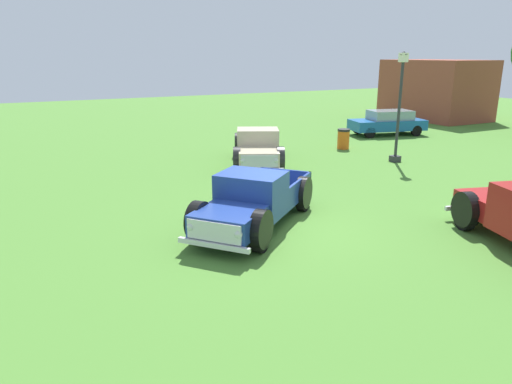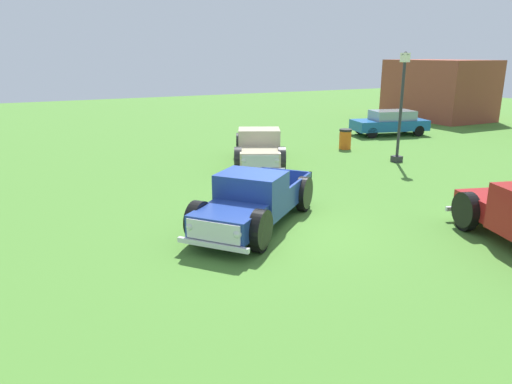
{
  "view_description": "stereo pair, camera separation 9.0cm",
  "coord_description": "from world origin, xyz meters",
  "px_view_note": "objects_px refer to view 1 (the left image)",
  "views": [
    {
      "loc": [
        10.15,
        -5.76,
        4.37
      ],
      "look_at": [
        -0.46,
        -0.31,
        0.9
      ],
      "focal_mm": 33.36,
      "sensor_mm": 36.0,
      "label": 1
    },
    {
      "loc": [
        10.19,
        -5.68,
        4.37
      ],
      "look_at": [
        -0.46,
        -0.31,
        0.9
      ],
      "focal_mm": 33.36,
      "sensor_mm": 36.0,
      "label": 2
    }
  ],
  "objects_px": {
    "pickup_truck_foreground": "(251,203)",
    "pickup_truck_behind_left": "(258,148)",
    "sedan_distant_a": "(388,122)",
    "lamp_post_near": "(399,105)",
    "trash_can": "(343,139)"
  },
  "relations": [
    {
      "from": "pickup_truck_foreground",
      "to": "pickup_truck_behind_left",
      "type": "bearing_deg",
      "value": 151.17
    },
    {
      "from": "sedan_distant_a",
      "to": "lamp_post_near",
      "type": "relative_size",
      "value": 0.98
    },
    {
      "from": "pickup_truck_foreground",
      "to": "lamp_post_near",
      "type": "relative_size",
      "value": 1.07
    },
    {
      "from": "pickup_truck_behind_left",
      "to": "sedan_distant_a",
      "type": "bearing_deg",
      "value": 109.23
    },
    {
      "from": "trash_can",
      "to": "pickup_truck_behind_left",
      "type": "bearing_deg",
      "value": -75.84
    },
    {
      "from": "pickup_truck_behind_left",
      "to": "trash_can",
      "type": "height_order",
      "value": "pickup_truck_behind_left"
    },
    {
      "from": "lamp_post_near",
      "to": "pickup_truck_foreground",
      "type": "bearing_deg",
      "value": -64.01
    },
    {
      "from": "lamp_post_near",
      "to": "sedan_distant_a",
      "type": "bearing_deg",
      "value": 140.55
    },
    {
      "from": "pickup_truck_foreground",
      "to": "lamp_post_near",
      "type": "xyz_separation_m",
      "value": [
        -4.39,
        9.01,
        1.65
      ]
    },
    {
      "from": "sedan_distant_a",
      "to": "lamp_post_near",
      "type": "height_order",
      "value": "lamp_post_near"
    },
    {
      "from": "lamp_post_near",
      "to": "trash_can",
      "type": "xyz_separation_m",
      "value": [
        -3.3,
        -0.21,
        -1.87
      ]
    },
    {
      "from": "pickup_truck_foreground",
      "to": "pickup_truck_behind_left",
      "type": "height_order",
      "value": "pickup_truck_behind_left"
    },
    {
      "from": "pickup_truck_behind_left",
      "to": "lamp_post_near",
      "type": "height_order",
      "value": "lamp_post_near"
    },
    {
      "from": "pickup_truck_behind_left",
      "to": "trash_can",
      "type": "bearing_deg",
      "value": 104.16
    },
    {
      "from": "trash_can",
      "to": "pickup_truck_foreground",
      "type": "bearing_deg",
      "value": -48.84
    }
  ]
}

